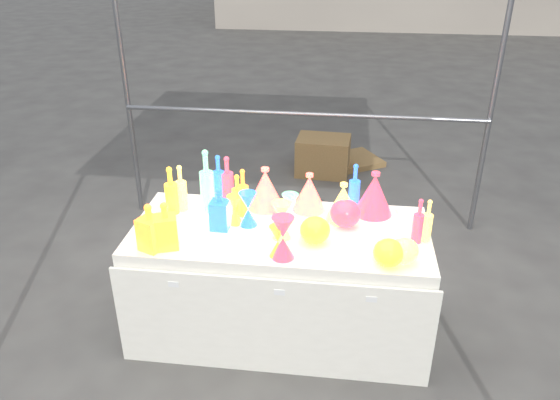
# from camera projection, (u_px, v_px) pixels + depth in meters

# --- Properties ---
(ground) EXTENTS (80.00, 80.00, 0.00)m
(ground) POSITION_uv_depth(u_px,v_px,m) (280.00, 326.00, 3.65)
(ground) COLOR #64625C
(ground) RESTS_ON ground
(display_table) EXTENTS (1.84, 0.83, 0.75)m
(display_table) POSITION_uv_depth(u_px,v_px,m) (280.00, 281.00, 3.47)
(display_table) COLOR white
(display_table) RESTS_ON ground
(cardboard_box_closed) EXTENTS (0.57, 0.43, 0.40)m
(cardboard_box_closed) POSITION_uv_depth(u_px,v_px,m) (323.00, 156.00, 5.78)
(cardboard_box_closed) COLOR #9E7847
(cardboard_box_closed) RESTS_ON ground
(cardboard_box_flat) EXTENTS (0.86, 0.79, 0.06)m
(cardboard_box_flat) POSITION_uv_depth(u_px,v_px,m) (347.00, 162.00, 6.06)
(cardboard_box_flat) COLOR #9E7847
(cardboard_box_flat) RESTS_ON ground
(bottle_0) EXTENTS (0.09, 0.09, 0.32)m
(bottle_0) POSITION_uv_depth(u_px,v_px,m) (171.00, 190.00, 3.42)
(bottle_0) COLOR red
(bottle_0) RESTS_ON display_table
(bottle_1) EXTENTS (0.08, 0.08, 0.32)m
(bottle_1) POSITION_uv_depth(u_px,v_px,m) (219.00, 178.00, 3.59)
(bottle_1) COLOR #198A47
(bottle_1) RESTS_ON display_table
(bottle_2) EXTENTS (0.09, 0.09, 0.32)m
(bottle_2) POSITION_uv_depth(u_px,v_px,m) (243.00, 193.00, 3.39)
(bottle_2) COLOR yellow
(bottle_2) RESTS_ON display_table
(bottle_3) EXTENTS (0.10, 0.10, 0.31)m
(bottle_3) POSITION_uv_depth(u_px,v_px,m) (227.00, 178.00, 3.59)
(bottle_3) COLOR #1D25AA
(bottle_3) RESTS_ON display_table
(bottle_4) EXTENTS (0.09, 0.09, 0.31)m
(bottle_4) POSITION_uv_depth(u_px,v_px,m) (181.00, 188.00, 3.46)
(bottle_4) COLOR #14827C
(bottle_4) RESTS_ON display_table
(bottle_5) EXTENTS (0.12, 0.12, 0.42)m
(bottle_5) POSITION_uv_depth(u_px,v_px,m) (207.00, 181.00, 3.44)
(bottle_5) COLOR #AF236D
(bottle_5) RESTS_ON display_table
(bottle_6) EXTENTS (0.07, 0.07, 0.27)m
(bottle_6) POSITION_uv_depth(u_px,v_px,m) (237.00, 194.00, 3.43)
(bottle_6) COLOR red
(bottle_6) RESTS_ON display_table
(decanter_0) EXTENTS (0.15, 0.15, 0.29)m
(decanter_0) POSITION_uv_depth(u_px,v_px,m) (166.00, 225.00, 3.06)
(decanter_0) COLOR red
(decanter_0) RESTS_ON display_table
(decanter_1) EXTENTS (0.16, 0.16, 0.28)m
(decanter_1) POSITION_uv_depth(u_px,v_px,m) (150.00, 227.00, 3.05)
(decanter_1) COLOR yellow
(decanter_1) RESTS_ON display_table
(decanter_2) EXTENTS (0.11, 0.11, 0.27)m
(decanter_2) POSITION_uv_depth(u_px,v_px,m) (220.00, 208.00, 3.26)
(decanter_2) COLOR #198A47
(decanter_2) RESTS_ON display_table
(hourglass_0) EXTENTS (0.11, 0.11, 0.19)m
(hourglass_0) POSITION_uv_depth(u_px,v_px,m) (278.00, 241.00, 3.00)
(hourglass_0) COLOR yellow
(hourglass_0) RESTS_ON display_table
(hourglass_1) EXTENTS (0.15, 0.15, 0.25)m
(hourglass_1) POSITION_uv_depth(u_px,v_px,m) (283.00, 238.00, 2.97)
(hourglass_1) COLOR #1D25AA
(hourglass_1) RESTS_ON display_table
(hourglass_2) EXTENTS (0.14, 0.14, 0.23)m
(hourglass_2) POSITION_uv_depth(u_px,v_px,m) (282.00, 220.00, 3.17)
(hourglass_2) COLOR #14827C
(hourglass_2) RESTS_ON display_table
(hourglass_3) EXTENTS (0.14, 0.14, 0.21)m
(hourglass_3) POSITION_uv_depth(u_px,v_px,m) (290.00, 210.00, 3.31)
(hourglass_3) COLOR #AF236D
(hourglass_3) RESTS_ON display_table
(hourglass_4) EXTENTS (0.10, 0.10, 0.19)m
(hourglass_4) POSITION_uv_depth(u_px,v_px,m) (235.00, 210.00, 3.33)
(hourglass_4) COLOR red
(hourglass_4) RESTS_ON display_table
(hourglass_5) EXTENTS (0.11, 0.11, 0.22)m
(hourglass_5) POSITION_uv_depth(u_px,v_px,m) (248.00, 209.00, 3.31)
(hourglass_5) COLOR #198A47
(hourglass_5) RESTS_ON display_table
(globe_0) EXTENTS (0.18, 0.18, 0.14)m
(globe_0) POSITION_uv_depth(u_px,v_px,m) (389.00, 254.00, 2.94)
(globe_0) COLOR red
(globe_0) RESTS_ON display_table
(globe_1) EXTENTS (0.20, 0.20, 0.13)m
(globe_1) POSITION_uv_depth(u_px,v_px,m) (404.00, 252.00, 2.96)
(globe_1) COLOR #14827C
(globe_1) RESTS_ON display_table
(globe_2) EXTENTS (0.23, 0.23, 0.14)m
(globe_2) POSITION_uv_depth(u_px,v_px,m) (315.00, 231.00, 3.14)
(globe_2) COLOR yellow
(globe_2) RESTS_ON display_table
(globe_3) EXTENTS (0.20, 0.20, 0.15)m
(globe_3) POSITION_uv_depth(u_px,v_px,m) (345.00, 215.00, 3.31)
(globe_3) COLOR #1D25AA
(globe_3) RESTS_ON display_table
(lampshade_0) EXTENTS (0.26, 0.26, 0.28)m
(lampshade_0) POSITION_uv_depth(u_px,v_px,m) (265.00, 188.00, 3.50)
(lampshade_0) COLOR yellow
(lampshade_0) RESTS_ON display_table
(lampshade_1) EXTENTS (0.28, 0.28, 0.25)m
(lampshade_1) POSITION_uv_depth(u_px,v_px,m) (309.00, 192.00, 3.48)
(lampshade_1) COLOR yellow
(lampshade_1) RESTS_ON display_table
(lampshade_2) EXTENTS (0.30, 0.30, 0.29)m
(lampshade_2) POSITION_uv_depth(u_px,v_px,m) (374.00, 193.00, 3.43)
(lampshade_2) COLOR #1D25AA
(lampshade_2) RESTS_ON display_table
(lampshade_3) EXTENTS (0.23, 0.23, 0.25)m
(lampshade_3) POSITION_uv_depth(u_px,v_px,m) (343.00, 201.00, 3.37)
(lampshade_3) COLOR #14827C
(lampshade_3) RESTS_ON display_table
(bottle_8) EXTENTS (0.09, 0.09, 0.32)m
(bottle_8) POSITION_uv_depth(u_px,v_px,m) (354.00, 187.00, 3.46)
(bottle_8) COLOR #198A47
(bottle_8) RESTS_ON display_table
(bottle_10) EXTENTS (0.08, 0.08, 0.28)m
(bottle_10) POSITION_uv_depth(u_px,v_px,m) (419.00, 221.00, 3.12)
(bottle_10) COLOR #1D25AA
(bottle_10) RESTS_ON display_table
(bottle_11) EXTENTS (0.07, 0.07, 0.27)m
(bottle_11) POSITION_uv_depth(u_px,v_px,m) (428.00, 220.00, 3.13)
(bottle_11) COLOR #14827C
(bottle_11) RESTS_ON display_table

